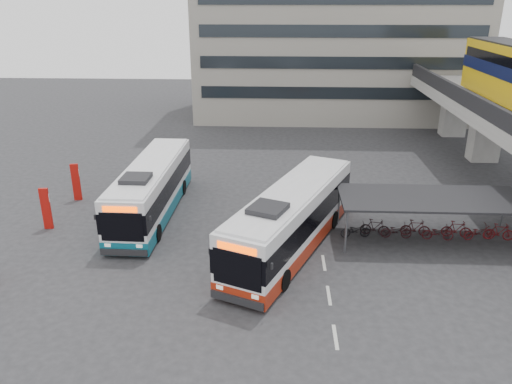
{
  "coord_description": "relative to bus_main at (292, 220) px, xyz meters",
  "views": [
    {
      "loc": [
        0.11,
        -22.66,
        12.79
      ],
      "look_at": [
        -1.22,
        4.7,
        2.0
      ],
      "focal_mm": 35.0,
      "sensor_mm": 36.0,
      "label": 1
    }
  ],
  "objects": [
    {
      "name": "sign_totem_north",
      "position": [
        -14.19,
        6.25,
        -0.4
      ],
      "size": [
        0.55,
        0.26,
        2.54
      ],
      "rotation": [
        0.0,
        0.0,
        0.2
      ],
      "color": "#AC100A",
      "rests_on": "ground"
    },
    {
      "name": "bike_shelter",
      "position": [
        7.64,
        1.47,
        -0.41
      ],
      "size": [
        10.0,
        4.0,
        2.54
      ],
      "color": "#595B60",
      "rests_on": "ground"
    },
    {
      "name": "bus_teal",
      "position": [
        -8.58,
        4.32,
        -0.07
      ],
      "size": [
        2.79,
        11.99,
        3.53
      ],
      "rotation": [
        0.0,
        0.0,
        -0.02
      ],
      "color": "white",
      "rests_on": "ground"
    },
    {
      "name": "ground",
      "position": [
        -0.83,
        -1.53,
        -1.71
      ],
      "size": [
        120.0,
        120.0,
        0.0
      ],
      "primitive_type": "plane",
      "color": "#28282B",
      "rests_on": "ground"
    },
    {
      "name": "bus_main",
      "position": [
        0.0,
        0.0,
        0.0
      ],
      "size": [
        7.37,
        12.53,
        3.69
      ],
      "rotation": [
        0.0,
        0.0,
        -0.4
      ],
      "color": "white",
      "rests_on": "ground"
    },
    {
      "name": "road_markings",
      "position": [
        1.67,
        -4.53,
        -1.71
      ],
      "size": [
        0.15,
        7.6,
        0.01
      ],
      "color": "beige",
      "rests_on": "ground"
    },
    {
      "name": "pedestrian",
      "position": [
        -1.6,
        -2.68,
        -0.95
      ],
      "size": [
        0.59,
        0.66,
        1.52
      ],
      "primitive_type": "imported",
      "rotation": [
        0.0,
        0.0,
        1.05
      ],
      "color": "black",
      "rests_on": "ground"
    },
    {
      "name": "sign_totem_mid",
      "position": [
        -14.23,
        1.8,
        -0.4
      ],
      "size": [
        0.55,
        0.23,
        2.54
      ],
      "rotation": [
        0.0,
        0.0,
        0.14
      ],
      "color": "#AC100A",
      "rests_on": "ground"
    }
  ]
}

